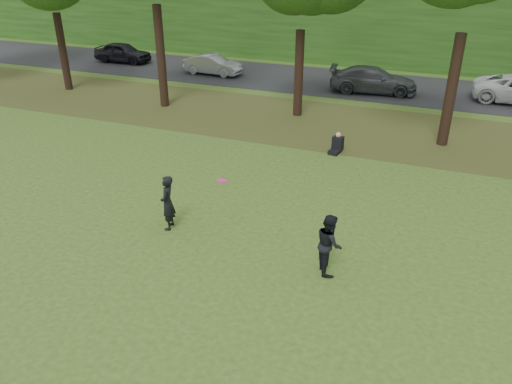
% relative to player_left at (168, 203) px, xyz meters
% --- Properties ---
extents(ground, '(120.00, 120.00, 0.00)m').
position_rel_player_left_xyz_m(ground, '(3.27, -1.88, -0.86)').
color(ground, '#304B17').
rests_on(ground, ground).
extents(leaf_litter, '(60.00, 7.00, 0.01)m').
position_rel_player_left_xyz_m(leaf_litter, '(3.27, 11.12, -0.85)').
color(leaf_litter, '#423517').
rests_on(leaf_litter, ground).
extents(street, '(70.00, 7.00, 0.02)m').
position_rel_player_left_xyz_m(street, '(3.27, 19.12, -0.85)').
color(street, black).
rests_on(street, ground).
extents(far_hedge, '(70.00, 3.00, 5.00)m').
position_rel_player_left_xyz_m(far_hedge, '(3.27, 25.12, 1.64)').
color(far_hedge, '#1E4012').
rests_on(far_hedge, ground).
extents(player_left, '(0.56, 0.71, 1.71)m').
position_rel_player_left_xyz_m(player_left, '(0.00, 0.00, 0.00)').
color(player_left, black).
rests_on(player_left, ground).
extents(player_right, '(0.93, 1.00, 1.66)m').
position_rel_player_left_xyz_m(player_right, '(5.01, -0.37, -0.02)').
color(player_right, black).
rests_on(player_right, ground).
extents(parked_cars, '(40.33, 3.63, 1.42)m').
position_rel_player_left_xyz_m(parked_cars, '(4.03, 18.17, -0.14)').
color(parked_cars, black).
rests_on(parked_cars, street).
extents(frisbee, '(0.35, 0.36, 0.09)m').
position_rel_player_left_xyz_m(frisbee, '(1.80, 0.03, 1.03)').
color(frisbee, '#FC1587').
rests_on(frisbee, ground).
extents(seated_person, '(0.52, 0.78, 0.83)m').
position_rel_player_left_xyz_m(seated_person, '(3.27, 7.90, -0.54)').
color(seated_person, black).
rests_on(seated_person, ground).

